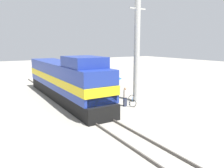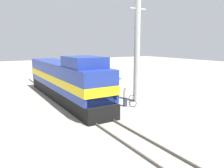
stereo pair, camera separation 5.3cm
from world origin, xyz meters
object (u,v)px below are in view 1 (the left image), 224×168
vendor_umbrella (112,77)px  person_bystander (125,96)px  locomotive (65,80)px  bicycle (132,101)px  billboard_sign (100,66)px  utility_pole (137,50)px

vendor_umbrella → person_bystander: vendor_umbrella is taller
locomotive → bicycle: size_ratio=8.53×
locomotive → bicycle: (4.66, -4.93, -1.65)m
locomotive → vendor_umbrella: 4.71m
vendor_umbrella → person_bystander: size_ratio=1.42×
vendor_umbrella → bicycle: vendor_umbrella is taller
locomotive → bicycle: bearing=-46.6°
billboard_sign → locomotive: bearing=-150.6°
vendor_umbrella → bicycle: (0.45, -2.83, -1.94)m
billboard_sign → bicycle: size_ratio=1.92×
locomotive → person_bystander: locomotive is taller
billboard_sign → person_bystander: bearing=-103.9°
person_bystander → billboard_sign: bearing=76.1°
locomotive → bicycle: locomotive is taller
vendor_umbrella → billboard_sign: bearing=73.8°
person_bystander → bicycle: 1.18m
locomotive → person_bystander: 6.42m
locomotive → vendor_umbrella: bearing=-26.5°
bicycle → vendor_umbrella: bearing=-45.9°
locomotive → person_bystander: (3.68, -5.15, -1.04)m
locomotive → billboard_sign: (5.76, 3.24, 0.83)m
person_bystander → utility_pole: bearing=25.6°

